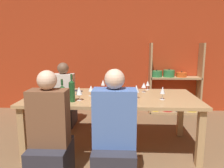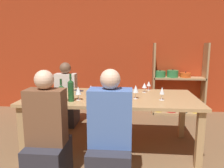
{
  "view_description": "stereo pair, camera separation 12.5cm",
  "coord_description": "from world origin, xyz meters",
  "px_view_note": "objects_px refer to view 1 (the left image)",
  "views": [
    {
      "loc": [
        0.04,
        -0.92,
        1.42
      ],
      "look_at": [
        -0.1,
        2.06,
        0.89
      ],
      "focal_mm": 35.0,
      "sensor_mm": 36.0,
      "label": 1
    },
    {
      "loc": [
        0.16,
        -0.92,
        1.42
      ],
      "look_at": [
        -0.1,
        2.06,
        0.89
      ],
      "focal_mm": 35.0,
      "sensor_mm": 36.0,
      "label": 2
    }
  ],
  "objects_px": {
    "wine_glass_red_a": "(48,88)",
    "cell_phone": "(78,91)",
    "dining_table": "(112,102)",
    "wine_glass_empty_c": "(79,91)",
    "person_near_a": "(50,142)",
    "person_near_b": "(114,146)",
    "wine_glass_white_a": "(136,89)",
    "wine_glass_empty_b": "(144,85)",
    "mixing_bowl": "(113,96)",
    "wine_glass_red_c": "(163,91)",
    "wine_glass_white_b": "(148,84)",
    "person_far_a": "(64,102)",
    "wine_bottle_dark": "(62,94)",
    "wine_bottle_green": "(72,90)",
    "wine_glass_red_b": "(103,83)",
    "wine_glass_empty_a": "(91,89)",
    "shelf_unit": "(173,88)"
  },
  "relations": [
    {
      "from": "wine_glass_empty_b",
      "to": "cell_phone",
      "type": "xyz_separation_m",
      "value": [
        -0.99,
        0.02,
        -0.09
      ]
    },
    {
      "from": "person_near_a",
      "to": "person_near_b",
      "type": "height_order",
      "value": "person_near_b"
    },
    {
      "from": "wine_glass_white_a",
      "to": "wine_glass_empty_c",
      "type": "relative_size",
      "value": 1.04
    },
    {
      "from": "wine_bottle_dark",
      "to": "wine_glass_empty_b",
      "type": "height_order",
      "value": "wine_bottle_dark"
    },
    {
      "from": "wine_glass_empty_b",
      "to": "wine_glass_red_c",
      "type": "relative_size",
      "value": 0.84
    },
    {
      "from": "shelf_unit",
      "to": "wine_glass_empty_b",
      "type": "relative_size",
      "value": 10.49
    },
    {
      "from": "wine_glass_white_a",
      "to": "cell_phone",
      "type": "relative_size",
      "value": 1.12
    },
    {
      "from": "wine_bottle_dark",
      "to": "wine_glass_white_b",
      "type": "bearing_deg",
      "value": 37.24
    },
    {
      "from": "wine_glass_white_b",
      "to": "person_far_a",
      "type": "relative_size",
      "value": 0.12
    },
    {
      "from": "wine_bottle_dark",
      "to": "person_near_b",
      "type": "bearing_deg",
      "value": -37.11
    },
    {
      "from": "wine_bottle_green",
      "to": "wine_glass_empty_c",
      "type": "height_order",
      "value": "wine_bottle_green"
    },
    {
      "from": "wine_glass_empty_a",
      "to": "wine_glass_red_b",
      "type": "height_order",
      "value": "wine_glass_red_b"
    },
    {
      "from": "wine_glass_red_a",
      "to": "wine_glass_white_b",
      "type": "xyz_separation_m",
      "value": [
        1.42,
        0.43,
        -0.0
      ]
    },
    {
      "from": "wine_glass_red_c",
      "to": "person_near_a",
      "type": "height_order",
      "value": "person_near_a"
    },
    {
      "from": "wine_glass_red_b",
      "to": "person_near_b",
      "type": "bearing_deg",
      "value": -80.0
    },
    {
      "from": "wine_glass_empty_a",
      "to": "person_far_a",
      "type": "distance_m",
      "value": 1.11
    },
    {
      "from": "shelf_unit",
      "to": "person_near_a",
      "type": "relative_size",
      "value": 1.24
    },
    {
      "from": "wine_glass_red_c",
      "to": "wine_glass_empty_c",
      "type": "bearing_deg",
      "value": -174.88
    },
    {
      "from": "dining_table",
      "to": "wine_glass_empty_c",
      "type": "height_order",
      "value": "wine_glass_empty_c"
    },
    {
      "from": "wine_bottle_green",
      "to": "wine_glass_red_b",
      "type": "bearing_deg",
      "value": 65.44
    },
    {
      "from": "wine_glass_red_b",
      "to": "person_near_a",
      "type": "bearing_deg",
      "value": -110.49
    },
    {
      "from": "wine_glass_white_a",
      "to": "cell_phone",
      "type": "xyz_separation_m",
      "value": [
        -0.85,
        0.42,
        -0.12
      ]
    },
    {
      "from": "wine_bottle_green",
      "to": "wine_glass_red_b",
      "type": "distance_m",
      "value": 0.77
    },
    {
      "from": "wine_bottle_dark",
      "to": "cell_phone",
      "type": "xyz_separation_m",
      "value": [
        0.04,
        0.69,
        -0.11
      ]
    },
    {
      "from": "shelf_unit",
      "to": "wine_glass_red_b",
      "type": "bearing_deg",
      "value": -136.84
    },
    {
      "from": "person_near_b",
      "to": "person_far_a",
      "type": "bearing_deg",
      "value": 119.28
    },
    {
      "from": "wine_glass_empty_c",
      "to": "shelf_unit",
      "type": "bearing_deg",
      "value": 49.91
    },
    {
      "from": "wine_glass_empty_c",
      "to": "cell_phone",
      "type": "relative_size",
      "value": 1.08
    },
    {
      "from": "wine_glass_red_b",
      "to": "wine_glass_empty_c",
      "type": "bearing_deg",
      "value": -111.14
    },
    {
      "from": "wine_glass_red_b",
      "to": "wine_glass_red_c",
      "type": "bearing_deg",
      "value": -33.77
    },
    {
      "from": "wine_bottle_dark",
      "to": "person_far_a",
      "type": "xyz_separation_m",
      "value": [
        -0.32,
        1.22,
        -0.44
      ]
    },
    {
      "from": "wine_glass_empty_c",
      "to": "person_near_b",
      "type": "xyz_separation_m",
      "value": [
        0.47,
        -0.62,
        -0.42
      ]
    },
    {
      "from": "mixing_bowl",
      "to": "person_near_a",
      "type": "distance_m",
      "value": 0.94
    },
    {
      "from": "cell_phone",
      "to": "wine_glass_red_c",
      "type": "bearing_deg",
      "value": -21.31
    },
    {
      "from": "cell_phone",
      "to": "wine_bottle_green",
      "type": "bearing_deg",
      "value": -84.85
    },
    {
      "from": "wine_glass_red_a",
      "to": "cell_phone",
      "type": "xyz_separation_m",
      "value": [
        0.36,
        0.27,
        -0.09
      ]
    },
    {
      "from": "wine_glass_empty_b",
      "to": "wine_glass_red_a",
      "type": "bearing_deg",
      "value": -169.22
    },
    {
      "from": "wine_bottle_dark",
      "to": "wine_glass_red_b",
      "type": "height_order",
      "value": "wine_bottle_dark"
    },
    {
      "from": "wine_glass_empty_b",
      "to": "mixing_bowl",
      "type": "bearing_deg",
      "value": -130.81
    },
    {
      "from": "wine_glass_white_a",
      "to": "person_near_b",
      "type": "xyz_separation_m",
      "value": [
        -0.26,
        -0.75,
        -0.43
      ]
    },
    {
      "from": "wine_glass_white_b",
      "to": "shelf_unit",
      "type": "bearing_deg",
      "value": 60.62
    },
    {
      "from": "person_far_a",
      "to": "wine_glass_red_c",
      "type": "bearing_deg",
      "value": 147.17
    },
    {
      "from": "dining_table",
      "to": "wine_glass_red_b",
      "type": "relative_size",
      "value": 13.88
    },
    {
      "from": "wine_glass_white_b",
      "to": "person_near_a",
      "type": "bearing_deg",
      "value": -131.77
    },
    {
      "from": "mixing_bowl",
      "to": "wine_glass_empty_c",
      "type": "distance_m",
      "value": 0.43
    },
    {
      "from": "wine_glass_red_a",
      "to": "wine_glass_white_a",
      "type": "xyz_separation_m",
      "value": [
        1.21,
        -0.15,
        0.03
      ]
    },
    {
      "from": "wine_bottle_green",
      "to": "wine_glass_red_c",
      "type": "relative_size",
      "value": 2.05
    },
    {
      "from": "wine_glass_empty_b",
      "to": "wine_glass_empty_c",
      "type": "xyz_separation_m",
      "value": [
        -0.86,
        -0.54,
        0.02
      ]
    },
    {
      "from": "mixing_bowl",
      "to": "wine_glass_red_a",
      "type": "relative_size",
      "value": 2.19
    },
    {
      "from": "wine_glass_red_b",
      "to": "wine_glass_empty_c",
      "type": "distance_m",
      "value": 0.68
    }
  ]
}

